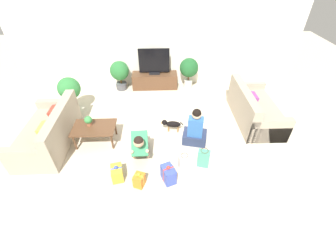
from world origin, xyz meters
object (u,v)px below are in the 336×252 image
object	(u,v)px
potted_plant_back_left	(120,72)
gift_box_c	(117,173)
dog	(171,124)
gift_box_a	(168,174)
sofa_right	(254,110)
person_kneeling	(140,144)
tv_console	(155,81)
tabletop_plant	(88,120)
coffee_table	(94,129)
potted_plant_back_right	(189,69)
sofa_left	(50,133)
tv	(154,63)
gift_box_b	(139,180)
potted_plant_corner_left	(69,90)
person_sitting	(195,130)
gift_bag_b	(184,162)
gift_bag_a	(203,158)

from	to	relation	value
potted_plant_back_left	gift_box_c	distance (m)	3.51
dog	gift_box_a	world-z (taller)	gift_box_a
sofa_right	person_kneeling	bearing A→B (deg)	113.41
tv_console	tabletop_plant	bearing A→B (deg)	-120.59
person_kneeling	tabletop_plant	bearing A→B (deg)	150.42
gift_box_c	tabletop_plant	xyz separation A→B (m)	(-0.72, 1.14, 0.40)
coffee_table	potted_plant_back_right	distance (m)	3.37
person_kneeling	dog	bearing A→B (deg)	48.05
coffee_table	gift_box_a	bearing A→B (deg)	-36.23
sofa_left	gift_box_c	distance (m)	1.90
tv_console	person_kneeling	xyz separation A→B (m)	(-0.27, -2.97, 0.11)
sofa_right	coffee_table	distance (m)	3.84
potted_plant_back_right	person_kneeling	size ratio (longest dim) A/B	1.17
tv	potted_plant_back_right	world-z (taller)	tv
person_kneeling	gift_box_b	xyz separation A→B (m)	(0.01, -0.73, -0.21)
potted_plant_corner_left	potted_plant_back_right	bearing A→B (deg)	20.26
potted_plant_back_right	gift_box_c	xyz separation A→B (m)	(-1.73, -3.47, -0.47)
gift_box_c	person_kneeling	bearing A→B (deg)	52.86
tabletop_plant	person_sitting	bearing A→B (deg)	-4.49
potted_plant_back_right	gift_bag_b	xyz separation A→B (m)	(-0.44, -3.27, -0.45)
gift_box_b	tabletop_plant	xyz separation A→B (m)	(-1.14, 1.32, 0.40)
gift_bag_b	potted_plant_corner_left	bearing A→B (deg)	142.43
dog	gift_box_a	xyz separation A→B (m)	(-0.13, -1.46, -0.03)
gift_box_b	gift_box_c	xyz separation A→B (m)	(-0.43, 0.18, 0.00)
potted_plant_corner_left	gift_box_b	bearing A→B (deg)	-53.10
person_sitting	gift_bag_b	bearing A→B (deg)	80.65
potted_plant_corner_left	gift_box_b	distance (m)	3.15
potted_plant_back_right	gift_box_b	xyz separation A→B (m)	(-1.30, -3.65, -0.48)
sofa_right	potted_plant_back_right	bearing A→B (deg)	39.87
gift_bag_a	tabletop_plant	bearing A→B (deg)	159.57
sofa_left	dog	distance (m)	2.70
dog	tabletop_plant	size ratio (longest dim) A/B	2.38
person_kneeling	gift_box_b	distance (m)	0.76
person_kneeling	gift_bag_b	xyz separation A→B (m)	(0.87, -0.35, -0.18)
person_kneeling	gift_bag_a	world-z (taller)	person_kneeling
tv_console	gift_bag_a	distance (m)	3.42
gift_box_a	potted_plant_back_right	bearing A→B (deg)	77.94
sofa_right	potted_plant_back_left	xyz separation A→B (m)	(-3.51, 1.73, 0.25)
person_sitting	gift_bag_a	size ratio (longest dim) A/B	2.16
sofa_right	potted_plant_corner_left	size ratio (longest dim) A/B	1.89
sofa_right	tabletop_plant	xyz separation A→B (m)	(-3.89, -0.61, 0.25)
gift_bag_a	dog	bearing A→B (deg)	117.30
gift_box_c	tabletop_plant	distance (m)	1.40
sofa_right	tv	bearing A→B (deg)	54.29
gift_box_a	tabletop_plant	world-z (taller)	tabletop_plant
dog	gift_box_b	bearing A→B (deg)	-15.71
tv_console	tv	bearing A→B (deg)	88.21
gift_box_c	gift_bag_b	distance (m)	1.30
tv	dog	distance (m)	2.27
gift_box_b	gift_box_c	world-z (taller)	gift_box_c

